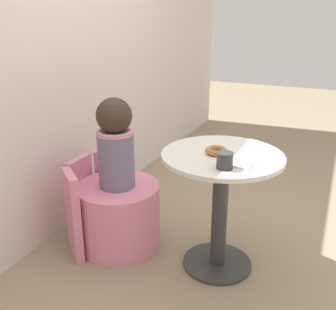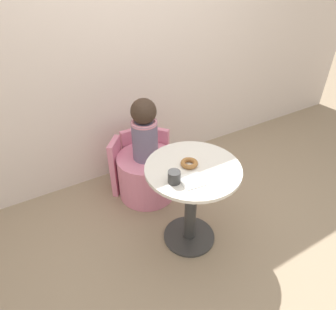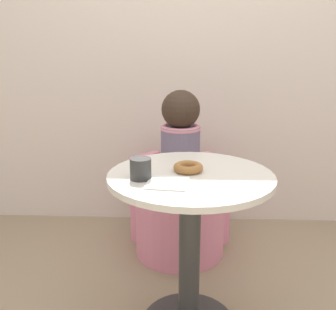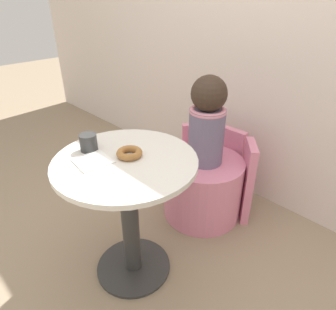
# 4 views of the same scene
# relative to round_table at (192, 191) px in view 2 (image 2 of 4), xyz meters

# --- Properties ---
(ground_plane) EXTENTS (12.00, 12.00, 0.00)m
(ground_plane) POSITION_rel_round_table_xyz_m (0.10, 0.01, -0.49)
(ground_plane) COLOR gray
(back_wall) EXTENTS (6.00, 0.06, 2.40)m
(back_wall) POSITION_rel_round_table_xyz_m (0.10, 1.14, 0.71)
(back_wall) COLOR silver
(back_wall) RESTS_ON ground_plane
(round_table) EXTENTS (0.67, 0.67, 0.71)m
(round_table) POSITION_rel_round_table_xyz_m (0.00, 0.00, 0.00)
(round_table) COLOR #333333
(round_table) RESTS_ON ground_plane
(tub_chair) EXTENTS (0.52, 0.52, 0.42)m
(tub_chair) POSITION_rel_round_table_xyz_m (-0.05, 0.65, -0.29)
(tub_chair) COLOR pink
(tub_chair) RESTS_ON ground_plane
(booth_backrest) EXTENTS (0.62, 0.23, 0.55)m
(booth_backrest) POSITION_rel_round_table_xyz_m (-0.05, 0.87, -0.22)
(booth_backrest) COLOR pink
(booth_backrest) RESTS_ON ground_plane
(child_figure) EXTENTS (0.22, 0.22, 0.55)m
(child_figure) POSITION_rel_round_table_xyz_m (-0.05, 0.65, 0.20)
(child_figure) COLOR slate
(child_figure) RESTS_ON tub_chair
(donut) EXTENTS (0.12, 0.12, 0.03)m
(donut) POSITION_rel_round_table_xyz_m (-0.01, 0.03, 0.23)
(donut) COLOR #9E6633
(donut) RESTS_ON round_table
(cup) EXTENTS (0.08, 0.08, 0.08)m
(cup) POSITION_rel_round_table_xyz_m (-0.19, -0.07, 0.26)
(cup) COLOR #2D2D2D
(cup) RESTS_ON round_table
(paper_napkin) EXTENTS (0.17, 0.17, 0.01)m
(paper_napkin) POSITION_rel_round_table_xyz_m (-0.09, -0.12, 0.22)
(paper_napkin) COLOR white
(paper_napkin) RESTS_ON round_table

